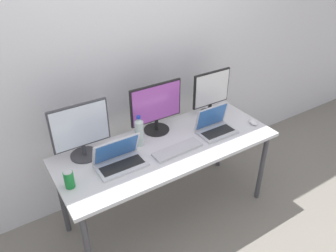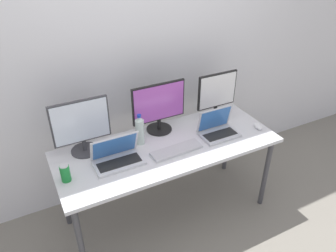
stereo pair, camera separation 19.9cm
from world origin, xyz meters
name	(u,v)px [view 1 (the left image)]	position (x,y,z in m)	size (l,w,h in m)	color
ground_plane	(168,212)	(0.00, 0.00, 0.00)	(16.00, 16.00, 0.00)	gray
wall_back	(130,56)	(0.00, 0.59, 1.30)	(7.00, 0.08, 2.60)	silver
work_desk	(168,152)	(0.00, 0.00, 0.68)	(1.76, 0.70, 0.74)	#424247
monitor_left	(81,130)	(-0.60, 0.22, 0.97)	(0.43, 0.21, 0.43)	#38383D
monitor_center	(156,107)	(0.04, 0.24, 0.97)	(0.46, 0.22, 0.42)	black
monitor_right	(211,92)	(0.59, 0.22, 0.96)	(0.38, 0.19, 0.42)	black
laptop_silver	(119,159)	(-0.43, -0.02, 0.79)	(0.36, 0.21, 0.21)	silver
laptop_secondary	(215,126)	(0.44, -0.04, 0.79)	(0.31, 0.21, 0.22)	#B7B7BC
keyboard_main	(177,150)	(0.02, -0.10, 0.75)	(0.41, 0.12, 0.02)	#B2B2B7
mouse_by_keyboard	(253,122)	(0.80, -0.12, 0.76)	(0.06, 0.10, 0.04)	silver
water_bottle	(139,132)	(-0.18, 0.13, 0.86)	(0.07, 0.07, 0.26)	silver
soda_can_near_keyboard	(69,179)	(-0.80, -0.05, 0.80)	(0.07, 0.07, 0.13)	#197F33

